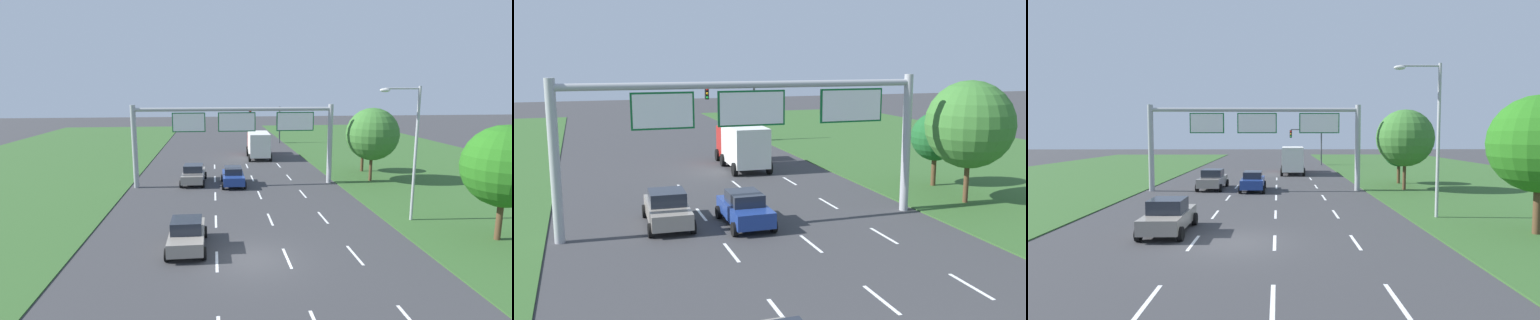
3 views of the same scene
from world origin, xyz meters
The scene contains 14 objects.
ground_plane centered at (0.00, 0.00, 0.00)m, with size 200.00×200.00×0.00m, color #38383A.
lane_dashes_inner_left centered at (-1.75, 3.00, 0.00)m, with size 0.14×44.40×0.01m.
lane_dashes_inner_right centered at (1.75, 3.00, 0.00)m, with size 0.14×44.40×0.01m.
lane_dashes_slip centered at (5.25, 3.00, 0.00)m, with size 0.14×44.40×0.01m.
car_near_red centered at (-3.29, 1.79, 0.80)m, with size 2.07×4.15×1.64m.
car_lead_silver centered at (-0.17, 15.54, 0.80)m, with size 2.06×4.09×1.59m.
car_mid_lane centered at (-3.63, 16.69, 0.82)m, with size 2.23×4.51×1.67m.
box_truck centered at (3.59, 29.36, 1.69)m, with size 2.83×7.21×3.13m.
sign_gantry centered at (0.23, 15.52, 4.95)m, with size 17.24×0.44×7.00m.
traffic_light_mast centered at (6.33, 41.75, 3.87)m, with size 4.76×0.49×5.60m.
street_lamp centered at (10.30, 4.82, 5.08)m, with size 2.61×0.32×8.50m.
roadside_tree_near centered at (13.84, 1.10, 4.22)m, with size 4.49×4.49×6.47m.
roadside_tree_mid centered at (12.32, 15.68, 4.31)m, with size 4.68×4.68×6.66m.
roadside_tree_far centered at (13.10, 19.81, 3.07)m, with size 2.92×2.92×4.54m.
Camera 3 is at (1.90, -16.91, 4.71)m, focal length 28.00 mm.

